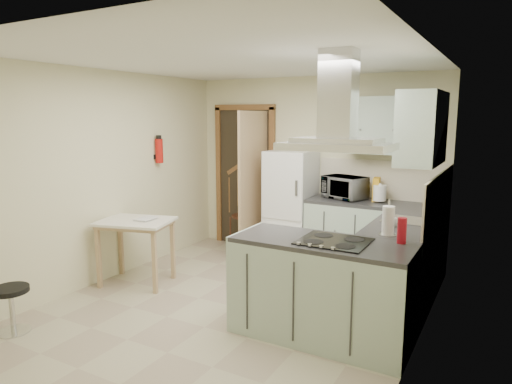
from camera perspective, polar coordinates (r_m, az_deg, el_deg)
The scene contains 28 objects.
floor at distance 4.91m, azimuth -2.69°, elevation -14.12°, with size 4.20×4.20×0.00m, color tan.
ceiling at distance 4.53m, azimuth -2.95°, elevation 16.23°, with size 4.20×4.20×0.00m, color silver.
back_wall at distance 6.42m, azimuth 7.19°, elevation 3.02°, with size 3.60×3.60×0.00m, color beige.
left_wall at distance 5.71m, azimuth -18.32°, elevation 1.81°, with size 4.20×4.20×0.00m, color beige.
right_wall at distance 3.92m, azimuth 20.08°, elevation -1.65°, with size 4.20×4.20×0.00m, color beige.
doorway at distance 6.90m, azimuth -1.43°, elevation 1.88°, with size 1.10×0.12×2.10m, color brown.
fridge at distance 6.30m, azimuth 4.38°, elevation -1.65°, with size 0.60×0.60×1.50m, color white.
counter_back at distance 6.07m, azimuth 11.76°, elevation -5.18°, with size 1.08×0.60×0.90m, color #9EB2A0.
counter_right at distance 5.24m, azimuth 18.35°, elevation -7.83°, with size 0.60×1.95×0.90m, color #9EB2A0.
splashback at distance 6.13m, azimuth 15.48°, elevation 1.50°, with size 1.68×0.02×0.50m, color beige.
wall_cabinet_back at distance 5.92m, azimuth 15.30°, elevation 8.04°, with size 0.85×0.35×0.70m, color #9EB2A0.
wall_cabinet_right at distance 4.73m, azimuth 20.09°, elevation 7.50°, with size 0.35×0.90×0.70m, color #9EB2A0.
peninsula at distance 4.17m, azimuth 8.21°, elevation -11.97°, with size 1.55×0.65×0.90m, color #9EB2A0.
hob at distance 3.99m, azimuth 9.72°, elevation -6.09°, with size 0.58×0.50×0.01m, color black.
extractor_hood at distance 3.85m, azimuth 10.06°, elevation 5.65°, with size 0.90×0.55×0.10m, color silver.
sink at distance 4.96m, azimuth 18.23°, elevation -3.36°, with size 0.45×0.40×0.01m, color silver.
fire_extinguisher at distance 6.28m, azimuth -12.00°, elevation 5.04°, with size 0.10×0.10×0.32m, color #B2140F.
drop_leaf_table at distance 5.60m, azimuth -14.70°, elevation -7.24°, with size 0.82×0.61×0.77m, color tan.
bentwood_chair at distance 6.83m, azimuth -1.27°, elevation -3.01°, with size 0.43×0.43×0.97m, color #493218.
stool at distance 4.86m, azimuth -28.20°, elevation -12.82°, with size 0.32×0.32×0.43m, color black.
microwave at distance 6.04m, azimuth 11.00°, elevation 0.56°, with size 0.53×0.36×0.29m, color black.
kettle at distance 5.89m, azimuth 15.19°, elevation -0.10°, with size 0.16×0.16×0.24m, color white.
cereal_box at distance 5.97m, azimuth 14.81°, elevation 0.33°, with size 0.08×0.20×0.30m, color gold.
soap_bottle at distance 5.34m, azimuth 20.87°, elevation -1.58°, with size 0.09×0.09×0.20m, color silver.
paper_towel at distance 4.29m, azimuth 16.20°, elevation -3.41°, with size 0.11×0.11×0.28m, color white.
cup at distance 4.63m, azimuth 16.52°, elevation -3.67°, with size 0.11×0.11×0.09m, color white.
red_bottle at distance 4.06m, azimuth 17.78°, elevation -4.61°, with size 0.08×0.08×0.22m, color maroon.
book at distance 5.54m, azimuth -14.34°, elevation -2.71°, with size 0.18×0.25×0.11m, color #994233.
Camera 1 is at (2.39, -3.81, 1.97)m, focal length 32.00 mm.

